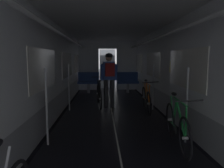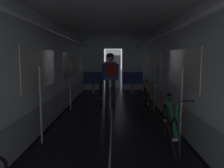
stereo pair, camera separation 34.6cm
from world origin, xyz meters
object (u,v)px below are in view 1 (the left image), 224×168
bicycle_green (177,125)px  bicycle_black_in_aisle (99,95)px  bench_seat_far_left (89,80)px  bench_seat_far_right (128,80)px  person_cyclist_aisle (109,74)px  bicycle_orange (146,98)px

bicycle_green → bicycle_black_in_aisle: size_ratio=1.00×
bench_seat_far_left → bicycle_green: bearing=-72.4°
bench_seat_far_right → person_cyclist_aisle: bearing=-107.2°
bicycle_orange → bicycle_black_in_aisle: bearing=153.0°
bench_seat_far_right → bicycle_black_in_aisle: bench_seat_far_right is taller
bench_seat_far_left → person_cyclist_aisle: person_cyclist_aisle is taller
bench_seat_far_right → bicycle_green: size_ratio=0.58×
bench_seat_far_left → bicycle_black_in_aisle: bench_seat_far_left is taller
bench_seat_far_right → bicycle_orange: 3.55m
bicycle_green → bicycle_orange: bearing=90.2°
bicycle_green → person_cyclist_aisle: (-1.10, 3.04, 0.69)m
bench_seat_far_left → person_cyclist_aisle: 3.24m
person_cyclist_aisle → bicycle_orange: bearing=-22.6°
bench_seat_far_left → bicycle_orange: 4.04m
bicycle_green → bicycle_orange: 2.58m
bench_seat_far_left → bicycle_black_in_aisle: bearing=-79.5°
bench_seat_far_left → bench_seat_far_right: 1.80m
bicycle_orange → bicycle_black_in_aisle: (-1.42, 0.72, 0.00)m
bench_seat_far_left → bicycle_green: (1.95, -6.12, -0.18)m
bench_seat_far_right → bicycle_green: bench_seat_far_right is taller
person_cyclist_aisle → bicycle_black_in_aisle: size_ratio=1.03×
person_cyclist_aisle → bench_seat_far_left: bearing=105.3°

